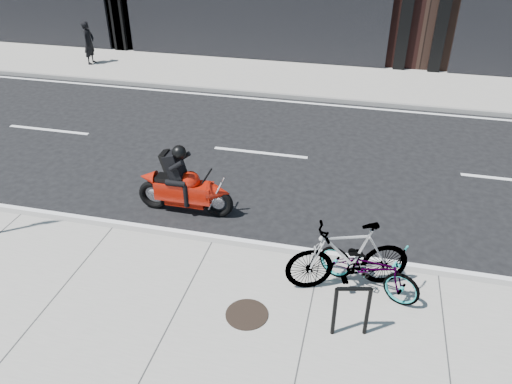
% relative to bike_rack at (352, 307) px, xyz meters
% --- Properties ---
extents(ground, '(120.00, 120.00, 0.00)m').
position_rel_bike_rack_xyz_m(ground, '(-2.62, 3.63, -0.65)').
color(ground, black).
rests_on(ground, ground).
extents(sidewalk_near, '(60.00, 6.00, 0.13)m').
position_rel_bike_rack_xyz_m(sidewalk_near, '(-2.62, -1.37, -0.59)').
color(sidewalk_near, gray).
rests_on(sidewalk_near, ground).
extents(sidewalk_far, '(60.00, 3.50, 0.13)m').
position_rel_bike_rack_xyz_m(sidewalk_far, '(-2.62, 11.38, -0.59)').
color(sidewalk_far, gray).
rests_on(sidewalk_far, ground).
extents(bike_rack, '(0.52, 0.17, 0.89)m').
position_rel_bike_rack_xyz_m(bike_rack, '(0.00, 0.00, 0.00)').
color(bike_rack, black).
rests_on(bike_rack, sidewalk_near).
extents(bicycle_front, '(1.82, 1.19, 0.90)m').
position_rel_bike_rack_xyz_m(bicycle_front, '(0.20, 1.03, -0.07)').
color(bicycle_front, gray).
rests_on(bicycle_front, sidewalk_near).
extents(bicycle_rear, '(2.08, 1.19, 1.20)m').
position_rel_bike_rack_xyz_m(bicycle_rear, '(-0.14, 1.03, 0.08)').
color(bicycle_rear, gray).
rests_on(bicycle_rear, sidewalk_near).
extents(motorcycle, '(2.02, 0.43, 1.51)m').
position_rel_bike_rack_xyz_m(motorcycle, '(-3.42, 2.67, -0.04)').
color(motorcycle, black).
rests_on(motorcycle, ground).
extents(pedestrian, '(0.38, 0.57, 1.53)m').
position_rel_bike_rack_xyz_m(pedestrian, '(-10.31, 11.10, 0.24)').
color(pedestrian, black).
rests_on(pedestrian, sidewalk_far).
extents(manhole_cover, '(0.88, 0.88, 0.02)m').
position_rel_bike_rack_xyz_m(manhole_cover, '(-1.54, 0.01, -0.51)').
color(manhole_cover, black).
rests_on(manhole_cover, sidewalk_near).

